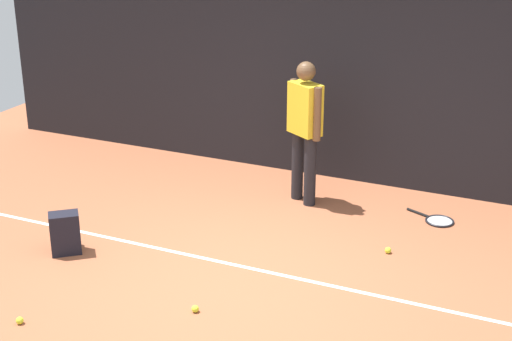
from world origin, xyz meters
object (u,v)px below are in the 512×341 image
object	(u,v)px
tennis_player	(305,124)
tennis_ball_mid_court	(388,250)
tennis_racket	(438,220)
tennis_ball_near_player	(20,320)
backpack	(65,233)
tennis_ball_by_fence	(195,309)

from	to	relation	value
tennis_player	tennis_ball_mid_court	size ratio (longest dim) A/B	25.76
tennis_racket	tennis_ball_near_player	world-z (taller)	tennis_ball_near_player
backpack	tennis_ball_near_player	distance (m)	1.38
backpack	tennis_ball_mid_court	xyz separation A→B (m)	(3.05, 1.33, -0.18)
tennis_racket	tennis_ball_near_player	xyz separation A→B (m)	(-2.88, -3.61, 0.02)
backpack	tennis_ball_by_fence	size ratio (longest dim) A/B	6.67
tennis_ball_near_player	tennis_ball_by_fence	distance (m)	1.52
tennis_player	backpack	distance (m)	2.95
tennis_racket	tennis_ball_by_fence	world-z (taller)	tennis_ball_by_fence
tennis_player	tennis_ball_mid_court	bearing A→B (deg)	-4.18
backpack	tennis_ball_near_player	xyz separation A→B (m)	(0.47, -1.28, -0.18)
tennis_racket	tennis_ball_mid_court	world-z (taller)	tennis_ball_mid_court
tennis_racket	backpack	size ratio (longest dim) A/B	1.44
backpack	tennis_ball_by_fence	distance (m)	1.85
tennis_player	tennis_ball_by_fence	world-z (taller)	tennis_player
tennis_racket	tennis_ball_mid_court	distance (m)	1.04
tennis_player	tennis_racket	size ratio (longest dim) A/B	2.69
tennis_racket	tennis_ball_mid_court	xyz separation A→B (m)	(-0.31, -0.99, 0.02)
tennis_player	tennis_ball_near_player	distance (m)	3.87
tennis_racket	tennis_ball_near_player	bearing A→B (deg)	-104.84
tennis_player	backpack	size ratio (longest dim) A/B	3.86
tennis_ball_by_fence	backpack	bearing A→B (deg)	164.62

